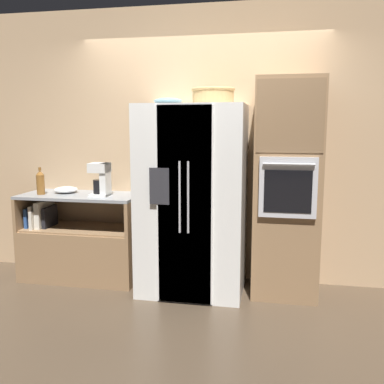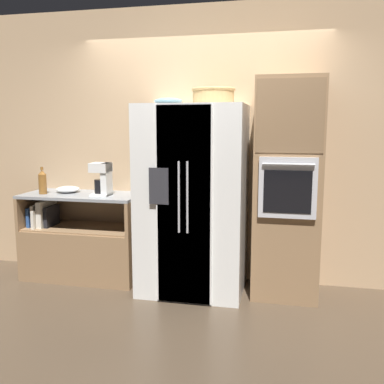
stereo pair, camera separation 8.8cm
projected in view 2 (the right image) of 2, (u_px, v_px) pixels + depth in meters
ground_plane at (194, 290)px, 4.22m from camera, size 20.00×20.00×0.00m
wall_back at (203, 146)px, 4.43m from camera, size 12.00×0.06×2.80m
counter_left at (83, 247)px, 4.56m from camera, size 1.23×0.58×0.90m
refrigerator at (193, 200)px, 4.11m from camera, size 0.99×0.80×1.80m
wall_oven at (287, 189)px, 3.99m from camera, size 0.61×0.64×2.04m
wicker_basket at (213, 96)px, 3.99m from camera, size 0.41×0.41×0.15m
fruit_bowl at (168, 101)px, 3.98m from camera, size 0.27×0.27×0.06m
bottle_tall at (43, 182)px, 4.44m from camera, size 0.08×0.08×0.28m
mug at (100, 189)px, 4.51m from camera, size 0.11×0.08×0.09m
mixing_bowl at (68, 189)px, 4.56m from camera, size 0.25×0.25×0.07m
coffee_maker at (103, 178)px, 4.32m from camera, size 0.19×0.18×0.34m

